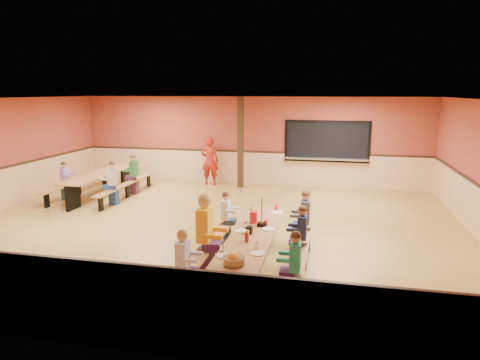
# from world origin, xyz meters

# --- Properties ---
(ground) EXTENTS (12.00, 12.00, 0.00)m
(ground) POSITION_xyz_m (0.00, 0.00, 0.00)
(ground) COLOR olive
(ground) RESTS_ON ground
(room_envelope) EXTENTS (12.04, 10.04, 3.02)m
(room_envelope) POSITION_xyz_m (0.00, 0.00, 0.69)
(room_envelope) COLOR #9C3D2D
(room_envelope) RESTS_ON ground
(kitchen_pass_through) EXTENTS (2.78, 0.28, 1.38)m
(kitchen_pass_through) POSITION_xyz_m (2.60, 4.96, 1.49)
(kitchen_pass_through) COLOR black
(kitchen_pass_through) RESTS_ON ground
(structural_post) EXTENTS (0.18, 0.18, 3.00)m
(structural_post) POSITION_xyz_m (-0.20, 4.40, 1.50)
(structural_post) COLOR black
(structural_post) RESTS_ON ground
(cafeteria_table_main) EXTENTS (1.91, 3.70, 0.74)m
(cafeteria_table_main) POSITION_xyz_m (1.48, -2.40, 0.53)
(cafeteria_table_main) COLOR #9D6B3E
(cafeteria_table_main) RESTS_ON ground
(cafeteria_table_second) EXTENTS (1.91, 3.70, 0.74)m
(cafeteria_table_second) POSITION_xyz_m (-4.08, 2.25, 0.53)
(cafeteria_table_second) COLOR #9D6B3E
(cafeteria_table_second) RESTS_ON ground
(seated_child_white_left) EXTENTS (0.34, 0.28, 1.16)m
(seated_child_white_left) POSITION_xyz_m (0.65, -3.68, 0.58)
(seated_child_white_left) COLOR silver
(seated_child_white_left) RESTS_ON ground
(seated_adult_yellow) EXTENTS (0.47, 0.39, 1.43)m
(seated_adult_yellow) POSITION_xyz_m (0.65, -2.55, 0.71)
(seated_adult_yellow) COLOR #F4AD1A
(seated_adult_yellow) RESTS_ON ground
(seated_child_grey_left) EXTENTS (0.32, 0.27, 1.12)m
(seated_child_grey_left) POSITION_xyz_m (0.65, -1.05, 0.56)
(seated_child_grey_left) COLOR white
(seated_child_grey_left) RESTS_ON ground
(seated_child_teal_right) EXTENTS (0.34, 0.28, 1.15)m
(seated_child_teal_right) POSITION_xyz_m (2.30, -3.38, 0.58)
(seated_child_teal_right) COLOR teal
(seated_child_teal_right) RESTS_ON ground
(seated_child_navy_right) EXTENTS (0.35, 0.28, 1.16)m
(seated_child_navy_right) POSITION_xyz_m (2.30, -1.96, 0.58)
(seated_child_navy_right) COLOR #1D224E
(seated_child_navy_right) RESTS_ON ground
(seated_child_char_right) EXTENTS (0.38, 0.31, 1.23)m
(seated_child_char_right) POSITION_xyz_m (2.30, -1.07, 0.62)
(seated_child_char_right) COLOR #474952
(seated_child_char_right) RESTS_ON ground
(seated_child_purple_sec) EXTENTS (0.33, 0.27, 1.13)m
(seated_child_purple_sec) POSITION_xyz_m (-4.91, 1.59, 0.56)
(seated_child_purple_sec) COLOR #8F6699
(seated_child_purple_sec) RESTS_ON ground
(seated_child_green_sec) EXTENTS (0.38, 0.31, 1.23)m
(seated_child_green_sec) POSITION_xyz_m (-3.26, 2.74, 0.62)
(seated_child_green_sec) COLOR #2F6234
(seated_child_green_sec) RESTS_ON ground
(seated_child_tan_sec) EXTENTS (0.38, 0.31, 1.23)m
(seated_child_tan_sec) POSITION_xyz_m (-3.26, 1.42, 0.61)
(seated_child_tan_sec) COLOR #AE9E8B
(seated_child_tan_sec) RESTS_ON ground
(standing_woman) EXTENTS (0.64, 0.46, 1.65)m
(standing_woman) POSITION_xyz_m (-1.31, 4.55, 0.83)
(standing_woman) COLOR #A01C12
(standing_woman) RESTS_ON ground
(punch_pitcher) EXTENTS (0.16, 0.16, 0.22)m
(punch_pitcher) POSITION_xyz_m (1.38, -1.78, 0.85)
(punch_pitcher) COLOR red
(punch_pitcher) RESTS_ON cafeteria_table_main
(chip_bowl) EXTENTS (0.32, 0.32, 0.15)m
(chip_bowl) POSITION_xyz_m (1.46, -3.79, 0.81)
(chip_bowl) COLOR orange
(chip_bowl) RESTS_ON cafeteria_table_main
(napkin_dispenser) EXTENTS (0.10, 0.14, 0.13)m
(napkin_dispenser) POSITION_xyz_m (1.42, -2.40, 0.80)
(napkin_dispenser) COLOR black
(napkin_dispenser) RESTS_ON cafeteria_table_main
(condiment_mustard) EXTENTS (0.06, 0.06, 0.17)m
(condiment_mustard) POSITION_xyz_m (1.46, -2.73, 0.82)
(condiment_mustard) COLOR yellow
(condiment_mustard) RESTS_ON cafeteria_table_main
(condiment_ketchup) EXTENTS (0.06, 0.06, 0.17)m
(condiment_ketchup) POSITION_xyz_m (1.46, -2.84, 0.82)
(condiment_ketchup) COLOR #B2140F
(condiment_ketchup) RESTS_ON cafeteria_table_main
(table_paddle) EXTENTS (0.16, 0.16, 0.56)m
(table_paddle) POSITION_xyz_m (1.57, -1.93, 0.88)
(table_paddle) COLOR black
(table_paddle) RESTS_ON cafeteria_table_main
(place_settings) EXTENTS (0.65, 3.30, 0.11)m
(place_settings) POSITION_xyz_m (1.48, -2.40, 0.80)
(place_settings) COLOR beige
(place_settings) RESTS_ON cafeteria_table_main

